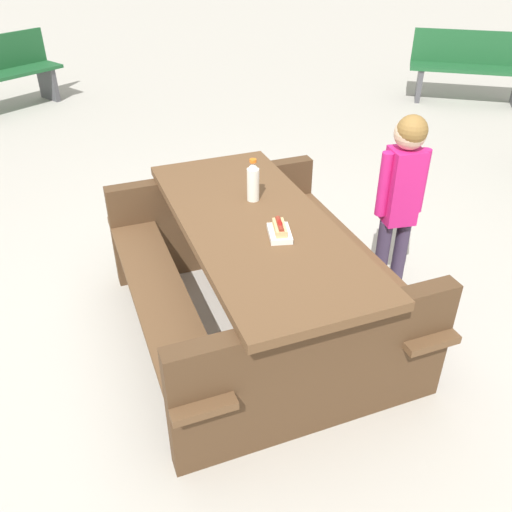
% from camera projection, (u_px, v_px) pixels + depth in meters
% --- Properties ---
extents(ground_plane, '(30.00, 30.00, 0.00)m').
position_uv_depth(ground_plane, '(256.00, 328.00, 3.30)').
color(ground_plane, '#B7B2A8').
rests_on(ground_plane, ground).
extents(picnic_table, '(1.99, 1.66, 0.75)m').
position_uv_depth(picnic_table, '(256.00, 268.00, 3.06)').
color(picnic_table, brown).
rests_on(picnic_table, ground).
extents(soda_bottle, '(0.07, 0.07, 0.25)m').
position_uv_depth(soda_bottle, '(253.00, 181.00, 3.03)').
color(soda_bottle, silver).
rests_on(soda_bottle, picnic_table).
extents(hotdog_tray, '(0.19, 0.13, 0.08)m').
position_uv_depth(hotdog_tray, '(280.00, 231.00, 2.74)').
color(hotdog_tray, white).
rests_on(hotdog_tray, picnic_table).
extents(child_in_coat, '(0.19, 0.30, 1.21)m').
position_uv_depth(child_in_coat, '(402.00, 187.00, 3.18)').
color(child_in_coat, '#3F334C').
rests_on(child_in_coat, ground).
extents(park_bench_mid, '(1.01, 1.52, 0.85)m').
position_uv_depth(park_bench_mid, '(471.00, 66.00, 6.85)').
color(park_bench_mid, '#1E592D').
rests_on(park_bench_mid, ground).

